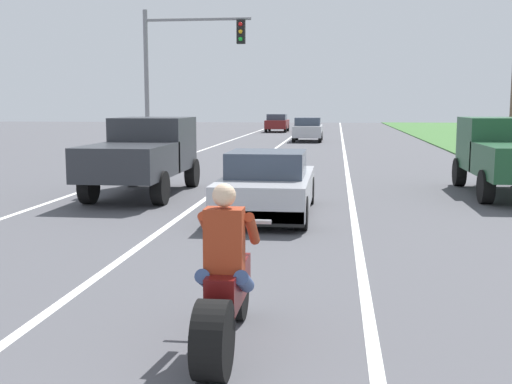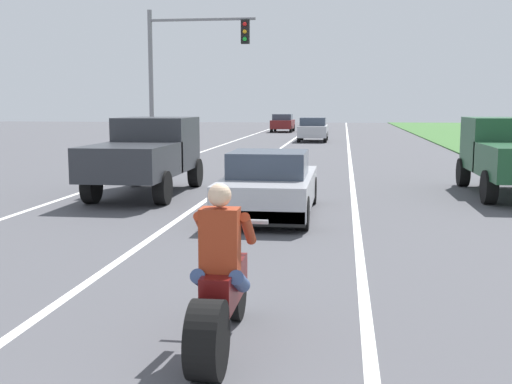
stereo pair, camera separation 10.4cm
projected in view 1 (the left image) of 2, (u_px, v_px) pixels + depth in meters
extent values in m
cube|color=white|center=(141.00, 171.00, 22.45)|extent=(0.14, 120.00, 0.01)
cube|color=white|center=(347.00, 174.00, 21.56)|extent=(0.14, 120.00, 0.01)
cube|color=white|center=(242.00, 172.00, 22.01)|extent=(0.14, 120.00, 0.01)
cylinder|color=black|center=(213.00, 340.00, 5.45)|extent=(0.28, 0.69, 0.69)
cylinder|color=black|center=(240.00, 291.00, 6.98)|extent=(0.12, 0.63, 0.63)
cube|color=#590F0F|center=(229.00, 283.00, 6.23)|extent=(0.28, 1.10, 0.36)
cylinder|color=#B2B2B7|center=(239.00, 260.00, 6.85)|extent=(0.08, 0.36, 0.73)
cylinder|color=#A5A5AA|center=(238.00, 221.00, 6.77)|extent=(0.70, 0.05, 0.05)
cube|color=#993319|center=(224.00, 240.00, 5.94)|extent=(0.36, 0.24, 0.60)
sphere|color=beige|center=(224.00, 195.00, 5.88)|extent=(0.22, 0.22, 0.22)
cylinder|color=#384C7A|center=(206.00, 280.00, 6.04)|extent=(0.14, 0.47, 0.32)
cylinder|color=#993319|center=(208.00, 228.00, 6.25)|extent=(0.10, 0.51, 0.40)
cylinder|color=#384C7A|center=(244.00, 282.00, 6.00)|extent=(0.14, 0.47, 0.32)
cylinder|color=#993319|center=(252.00, 229.00, 6.20)|extent=(0.10, 0.51, 0.40)
cube|color=#B7B7BC|center=(268.00, 190.00, 13.60)|extent=(1.80, 4.30, 0.64)
cube|color=#333D4C|center=(267.00, 164.00, 13.33)|extent=(1.56, 1.70, 0.52)
cube|color=black|center=(256.00, 218.00, 11.62)|extent=(1.76, 0.20, 0.28)
cylinder|color=black|center=(242.00, 189.00, 15.30)|extent=(0.24, 0.64, 0.64)
cylinder|color=black|center=(309.00, 190.00, 15.11)|extent=(0.24, 0.64, 0.64)
cylinder|color=black|center=(217.00, 211.00, 12.16)|extent=(0.24, 0.64, 0.64)
cylinder|color=black|center=(301.00, 213.00, 11.96)|extent=(0.24, 0.64, 0.64)
cube|color=#2D3035|center=(154.00, 143.00, 17.40)|extent=(1.90, 2.10, 1.40)
cube|color=#333D4C|center=(157.00, 129.00, 17.69)|extent=(1.67, 0.29, 0.57)
cube|color=#2D3035|center=(128.00, 162.00, 15.23)|extent=(1.90, 2.70, 0.80)
cylinder|color=black|center=(133.00, 172.00, 18.41)|extent=(0.28, 0.80, 0.80)
cylinder|color=black|center=(192.00, 173.00, 18.19)|extent=(0.28, 0.80, 0.80)
cylinder|color=black|center=(89.00, 187.00, 15.12)|extent=(0.28, 0.80, 0.80)
cylinder|color=black|center=(160.00, 188.00, 14.90)|extent=(0.28, 0.80, 0.80)
cube|color=#1E4C2D|center=(499.00, 143.00, 17.38)|extent=(1.90, 2.10, 1.40)
cube|color=#333D4C|center=(497.00, 129.00, 17.67)|extent=(1.67, 0.29, 0.57)
cylinder|color=black|center=(459.00, 172.00, 18.40)|extent=(0.28, 0.80, 0.80)
cylinder|color=black|center=(486.00, 187.00, 15.10)|extent=(0.28, 0.80, 0.80)
cylinder|color=gray|center=(147.00, 87.00, 25.43)|extent=(0.18, 0.18, 6.00)
cylinder|color=gray|center=(198.00, 19.00, 24.81)|extent=(4.20, 0.12, 0.12)
cube|color=black|center=(241.00, 32.00, 24.67)|extent=(0.32, 0.24, 0.90)
sphere|color=red|center=(240.00, 24.00, 24.50)|extent=(0.16, 0.16, 0.16)
sphere|color=orange|center=(240.00, 31.00, 24.53)|extent=(0.16, 0.16, 0.16)
sphere|color=green|center=(240.00, 39.00, 24.57)|extent=(0.16, 0.16, 0.16)
cube|color=#B2B2B7|center=(308.00, 131.00, 40.35)|extent=(1.76, 4.00, 0.70)
cube|color=#333D4C|center=(308.00, 122.00, 40.08)|extent=(1.56, 2.00, 0.50)
cylinder|color=black|center=(297.00, 135.00, 41.88)|extent=(0.20, 0.60, 0.60)
cylinder|color=black|center=(321.00, 136.00, 41.68)|extent=(0.20, 0.60, 0.60)
cylinder|color=black|center=(294.00, 138.00, 39.13)|extent=(0.20, 0.60, 0.60)
cylinder|color=black|center=(320.00, 138.00, 38.93)|extent=(0.20, 0.60, 0.60)
cube|color=maroon|center=(277.00, 124.00, 54.00)|extent=(1.76, 4.00, 0.70)
cube|color=#333D4C|center=(277.00, 117.00, 53.72)|extent=(1.56, 2.00, 0.50)
cylinder|color=black|center=(269.00, 128.00, 55.52)|extent=(0.20, 0.60, 0.60)
cylinder|color=black|center=(288.00, 128.00, 55.33)|extent=(0.20, 0.60, 0.60)
cylinder|color=black|center=(266.00, 129.00, 52.77)|extent=(0.20, 0.60, 0.60)
cylinder|color=black|center=(285.00, 129.00, 52.57)|extent=(0.20, 0.60, 0.60)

